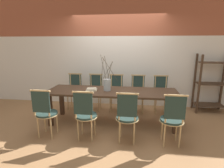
# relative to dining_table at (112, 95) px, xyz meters

# --- Properties ---
(ground_plane) EXTENTS (16.00, 16.00, 0.00)m
(ground_plane) POSITION_rel_dining_table_xyz_m (0.00, 0.00, -0.65)
(ground_plane) COLOR #9E7047
(wall_rear) EXTENTS (12.00, 0.06, 3.20)m
(wall_rear) POSITION_rel_dining_table_xyz_m (0.00, 1.28, 0.95)
(wall_rear) COLOR silver
(wall_rear) RESTS_ON ground_plane
(dining_table) EXTENTS (2.81, 0.84, 0.75)m
(dining_table) POSITION_rel_dining_table_xyz_m (0.00, 0.00, 0.00)
(dining_table) COLOR #422B1C
(dining_table) RESTS_ON ground_plane
(chair_near_leftend) EXTENTS (0.42, 0.42, 0.96)m
(chair_near_leftend) POSITION_rel_dining_table_xyz_m (-1.16, -0.76, -0.14)
(chair_near_leftend) COLOR #233833
(chair_near_leftend) RESTS_ON ground_plane
(chair_near_left) EXTENTS (0.42, 0.42, 0.96)m
(chair_near_left) POSITION_rel_dining_table_xyz_m (-0.39, -0.76, -0.14)
(chair_near_left) COLOR #233833
(chair_near_left) RESTS_ON ground_plane
(chair_near_center) EXTENTS (0.42, 0.42, 0.96)m
(chair_near_center) POSITION_rel_dining_table_xyz_m (0.37, -0.76, -0.14)
(chair_near_center) COLOR #233833
(chair_near_center) RESTS_ON ground_plane
(chair_near_right) EXTENTS (0.42, 0.42, 0.96)m
(chair_near_right) POSITION_rel_dining_table_xyz_m (1.13, -0.76, -0.14)
(chair_near_right) COLOR #233833
(chair_near_right) RESTS_ON ground_plane
(chair_far_leftend) EXTENTS (0.42, 0.42, 0.96)m
(chair_far_leftend) POSITION_rel_dining_table_xyz_m (-1.12, 0.76, -0.14)
(chair_far_leftend) COLOR #233833
(chair_far_leftend) RESTS_ON ground_plane
(chair_far_left) EXTENTS (0.42, 0.42, 0.96)m
(chair_far_left) POSITION_rel_dining_table_xyz_m (-0.55, 0.76, -0.14)
(chair_far_left) COLOR #233833
(chair_far_left) RESTS_ON ground_plane
(chair_far_center) EXTENTS (0.42, 0.42, 0.96)m
(chair_far_center) POSITION_rel_dining_table_xyz_m (0.01, 0.76, -0.14)
(chair_far_center) COLOR #233833
(chair_far_center) RESTS_ON ground_plane
(chair_far_right) EXTENTS (0.42, 0.42, 0.96)m
(chair_far_right) POSITION_rel_dining_table_xyz_m (0.58, 0.76, -0.14)
(chair_far_right) COLOR #233833
(chair_far_right) RESTS_ON ground_plane
(chair_far_rightend) EXTENTS (0.42, 0.42, 0.96)m
(chair_far_rightend) POSITION_rel_dining_table_xyz_m (1.15, 0.76, -0.14)
(chair_far_rightend) COLOR #233833
(chair_far_rightend) RESTS_ON ground_plane
(vase_centerpiece) EXTENTS (0.37, 0.35, 0.77)m
(vase_centerpiece) POSITION_rel_dining_table_xyz_m (-0.11, 0.02, 0.23)
(vase_centerpiece) COLOR #B2BCC1
(vase_centerpiece) RESTS_ON dining_table
(book_stack) EXTENTS (0.25, 0.21, 0.04)m
(book_stack) POSITION_rel_dining_table_xyz_m (-0.45, -0.01, 0.11)
(book_stack) COLOR beige
(book_stack) RESTS_ON dining_table
(shelving_rack) EXTENTS (0.75, 0.42, 1.49)m
(shelving_rack) POSITION_rel_dining_table_xyz_m (2.43, 1.00, 0.09)
(shelving_rack) COLOR #422D1E
(shelving_rack) RESTS_ON ground_plane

